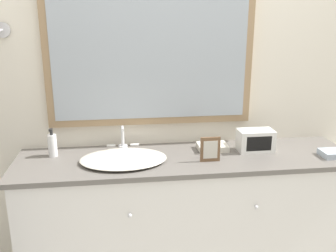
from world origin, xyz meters
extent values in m
cube|color=silver|center=(0.00, 0.60, 1.27)|extent=(8.00, 0.06, 2.55)
cube|color=#997A56|center=(-0.19, 0.55, 1.51)|extent=(1.30, 0.04, 0.90)
cube|color=#9EA8B2|center=(-0.19, 0.53, 1.51)|extent=(1.21, 0.01, 0.81)
cylinder|color=silver|center=(-1.06, 0.56, 1.66)|extent=(0.09, 0.01, 0.09)
cylinder|color=silver|center=(-1.06, 0.51, 1.66)|extent=(0.02, 0.10, 0.02)
cube|color=white|center=(0.00, 0.30, 0.44)|extent=(2.00, 0.50, 0.89)
cube|color=#66605B|center=(0.00, 0.30, 0.90)|extent=(2.06, 0.54, 0.03)
sphere|color=silver|center=(-0.36, 0.04, 0.69)|extent=(0.02, 0.02, 0.02)
sphere|color=silver|center=(0.36, 0.04, 0.69)|extent=(0.02, 0.02, 0.02)
ellipsoid|color=silver|center=(-0.38, 0.28, 0.93)|extent=(0.51, 0.36, 0.03)
cylinder|color=silver|center=(-0.38, 0.48, 0.93)|extent=(0.06, 0.06, 0.03)
cylinder|color=silver|center=(-0.38, 0.48, 1.01)|extent=(0.02, 0.02, 0.12)
cylinder|color=silver|center=(-0.38, 0.44, 1.07)|extent=(0.02, 0.07, 0.02)
cylinder|color=white|center=(-0.46, 0.48, 0.95)|extent=(0.06, 0.02, 0.02)
cylinder|color=white|center=(-0.31, 0.48, 0.95)|extent=(0.06, 0.02, 0.02)
cylinder|color=white|center=(-0.81, 0.42, 0.98)|extent=(0.05, 0.05, 0.14)
cylinder|color=black|center=(-0.81, 0.42, 1.07)|extent=(0.02, 0.02, 0.04)
cube|color=black|center=(-0.81, 0.41, 1.09)|extent=(0.02, 0.03, 0.01)
cube|color=white|center=(0.45, 0.35, 0.98)|extent=(0.22, 0.13, 0.14)
cube|color=black|center=(0.45, 0.29, 0.98)|extent=(0.16, 0.01, 0.09)
cube|color=brown|center=(0.12, 0.21, 0.99)|extent=(0.12, 0.01, 0.15)
cube|color=beige|center=(0.12, 0.21, 0.99)|extent=(0.08, 0.00, 0.11)
cube|color=silver|center=(0.18, 0.40, 0.94)|extent=(0.19, 0.14, 0.04)
cube|color=#A8B7C6|center=(0.90, 0.20, 0.93)|extent=(0.17, 0.12, 0.04)
camera|label=1|loc=(-0.39, -1.79, 1.75)|focal=40.00mm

